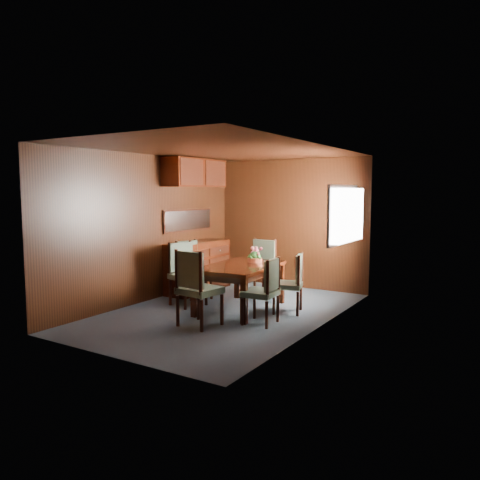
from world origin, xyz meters
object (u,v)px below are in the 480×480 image
Objects in this scene: chair_left_near at (185,270)px; chair_head at (196,284)px; dining_table at (240,271)px; chair_right_near at (265,287)px; flower_centerpiece at (255,255)px; sideboard at (198,266)px.

chair_head is at bearing 59.57° from chair_left_near.
chair_right_near is at bearing -40.35° from dining_table.
chair_head is (0.91, -0.92, 0.02)m from chair_left_near.
chair_right_near is at bearing 93.78° from chair_left_near.
flower_centerpiece is at bearing 77.81° from dining_table.
chair_left_near reaches higher than flower_centerpiece.
chair_head is 1.48m from flower_centerpiece.
dining_table is 6.24× the size of flower_centerpiece.
chair_head reaches higher than flower_centerpiece.
chair_right_near reaches higher than sideboard.
flower_centerpiece is (-0.66, 0.86, 0.30)m from chair_right_near.
chair_head is at bearing -95.94° from dining_table.
sideboard is 1.34× the size of chair_head.
chair_right_near is 1.12m from flower_centerpiece.
flower_centerpiece is (0.05, 0.36, 0.22)m from dining_table.
chair_left_near is 1.66m from chair_right_near.
chair_head is (-0.72, -0.60, 0.07)m from chair_right_near.
chair_right_near is at bearing -52.67° from flower_centerpiece.
chair_head reaches higher than dining_table.
dining_table is 1.48× the size of chair_head.
dining_table is at bearing 115.96° from chair_left_near.
flower_centerpiece is at bearing 92.98° from chair_head.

